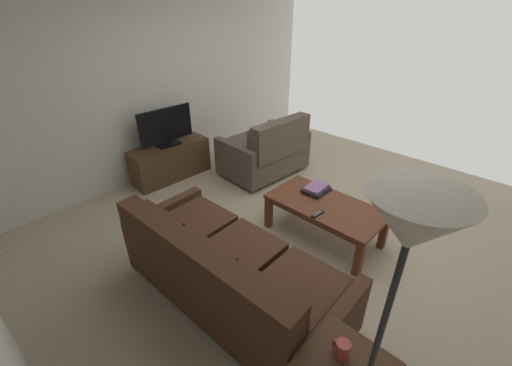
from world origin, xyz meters
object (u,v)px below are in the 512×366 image
(flat_tv, at_px, (166,127))
(coffee_mug, at_px, (342,349))
(tv_stand, at_px, (171,161))
(book_stack, at_px, (316,189))
(tv_remote, at_px, (318,214))
(loveseat_near, at_px, (266,150))
(sofa_main, at_px, (227,272))
(floor_lamp, at_px, (405,250))
(coffee_table, at_px, (325,209))

(flat_tv, xyz_separation_m, coffee_mug, (-3.38, 1.14, -0.13))
(flat_tv, height_order, coffee_mug, flat_tv)
(tv_stand, xyz_separation_m, book_stack, (-2.15, -0.48, 0.20))
(tv_stand, xyz_separation_m, tv_remote, (-2.42, -0.11, 0.18))
(loveseat_near, height_order, tv_stand, loveseat_near)
(coffee_mug, relative_size, book_stack, 0.32)
(sofa_main, relative_size, floor_lamp, 1.13)
(loveseat_near, height_order, coffee_mug, loveseat_near)
(loveseat_near, relative_size, book_stack, 3.87)
(book_stack, bearing_deg, flat_tv, 12.65)
(book_stack, bearing_deg, floor_lamp, 129.47)
(coffee_table, bearing_deg, sofa_main, 86.23)
(coffee_table, bearing_deg, flat_tv, 8.08)
(coffee_table, relative_size, floor_lamp, 0.68)
(coffee_table, distance_m, tv_remote, 0.24)
(floor_lamp, xyz_separation_m, tv_stand, (3.56, -1.24, -1.27))
(flat_tv, relative_size, book_stack, 2.47)
(floor_lamp, relative_size, flat_tv, 2.23)
(tv_stand, bearing_deg, tv_remote, -177.39)
(sofa_main, xyz_separation_m, coffee_table, (-0.09, -1.32, 0.01))
(coffee_mug, bearing_deg, floor_lamp, 150.65)
(loveseat_near, height_order, coffee_table, loveseat_near)
(floor_lamp, height_order, coffee_mug, floor_lamp)
(floor_lamp, xyz_separation_m, book_stack, (1.41, -1.72, -1.07))
(loveseat_near, bearing_deg, book_stack, 155.85)
(coffee_table, bearing_deg, floor_lamp, 127.14)
(coffee_mug, distance_m, tv_remote, 1.59)
(tv_stand, relative_size, coffee_mug, 11.07)
(sofa_main, distance_m, flat_tv, 2.52)
(loveseat_near, distance_m, book_stack, 1.34)
(sofa_main, relative_size, coffee_table, 1.66)
(coffee_table, xyz_separation_m, tv_stand, (2.37, 0.34, -0.11))
(sofa_main, xyz_separation_m, flat_tv, (2.28, -0.99, 0.42))
(coffee_mug, height_order, tv_remote, coffee_mug)
(loveseat_near, bearing_deg, tv_stand, 48.05)
(floor_lamp, xyz_separation_m, tv_remote, (1.15, -1.35, -1.09))
(floor_lamp, distance_m, book_stack, 2.47)
(sofa_main, xyz_separation_m, floor_lamp, (-1.28, 0.25, 1.17))
(loveseat_near, distance_m, coffee_table, 1.60)
(book_stack, bearing_deg, coffee_table, 146.96)
(tv_stand, bearing_deg, book_stack, -167.36)
(coffee_table, bearing_deg, coffee_mug, 124.52)
(loveseat_near, relative_size, tv_remote, 7.59)
(floor_lamp, bearing_deg, tv_remote, -49.62)
(floor_lamp, bearing_deg, loveseat_near, -40.68)
(sofa_main, bearing_deg, coffee_table, -93.77)
(sofa_main, xyz_separation_m, tv_stand, (2.28, -0.99, -0.10))
(coffee_table, relative_size, flat_tv, 1.52)
(loveseat_near, distance_m, flat_tv, 1.44)
(tv_stand, height_order, tv_remote, tv_stand)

